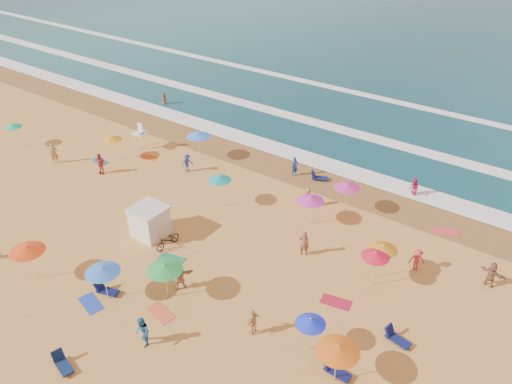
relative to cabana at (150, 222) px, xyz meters
The scene contains 12 objects.
ground 2.21m from the cabana, 18.78° to the left, with size 220.00×220.00×0.00m, color gold.
ocean 84.66m from the cabana, 88.74° to the left, with size 220.00×140.00×0.18m, color #0C4756.
wet_sand 13.30m from the cabana, 81.92° to the left, with size 220.00×220.00×0.00m, color olive.
surf_foam 22.05m from the cabana, 85.15° to the left, with size 200.00×18.70×0.05m.
cabana is the anchor object (origin of this frame).
cabana_roof 1.06m from the cabana, ahead, with size 2.20×2.20×0.12m, color silver.
bicycle 1.99m from the cabana, ahead, with size 0.67×1.92×1.01m, color black.
lifeguard_stand 13.25m from the cabana, 139.03° to the left, with size 1.20×1.20×2.10m, color white, non-canonical shape.
beach_umbrellas 3.72m from the cabana, ahead, with size 51.94×27.23×0.71m.
loungers 5.81m from the cabana, 27.54° to the right, with size 50.56×28.58×0.34m.
towels 3.16m from the cabana, 25.85° to the right, with size 41.16×24.59×0.03m.
beachgoers 6.33m from the cabana, 43.23° to the left, with size 44.12×26.64×2.08m.
Camera 1 is at (19.92, -18.68, 20.24)m, focal length 35.00 mm.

